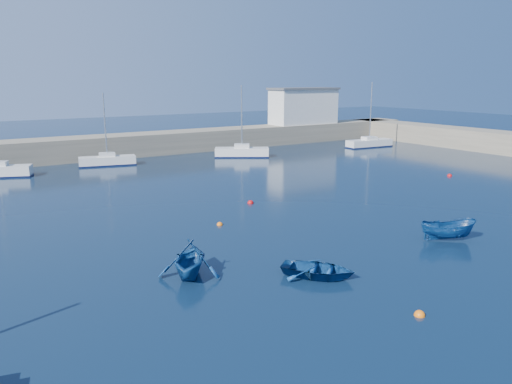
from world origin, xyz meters
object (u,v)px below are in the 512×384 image
sailboat_7 (242,152)px  sailboat_8 (369,143)px  dinghy_left (190,259)px  dinghy_right (448,230)px  harbor_office (303,107)px  sailboat_6 (107,160)px  dinghy_center (318,270)px

sailboat_7 → sailboat_8: bearing=-63.3°
dinghy_left → dinghy_right: bearing=23.0°
harbor_office → sailboat_8: (3.66, -10.10, -4.53)m
sailboat_6 → harbor_office: bearing=-66.7°
harbor_office → dinghy_center: (-31.78, -42.04, -4.74)m
dinghy_center → dinghy_right: dinghy_right is taller
sailboat_8 → dinghy_left: sailboat_8 is taller
sailboat_6 → dinghy_center: sailboat_6 is taller
harbor_office → sailboat_8: bearing=-70.1°
harbor_office → sailboat_6: (-31.04, -5.62, -4.54)m
harbor_office → sailboat_8: sailboat_8 is taller
sailboat_6 → dinghy_left: 33.63m
sailboat_7 → dinghy_left: size_ratio=2.48×
harbor_office → dinghy_right: harbor_office is taller
harbor_office → sailboat_8: size_ratio=1.14×
sailboat_6 → dinghy_center: (-0.74, -36.42, -0.20)m
sailboat_8 → dinghy_right: size_ratio=2.70×
dinghy_center → harbor_office: bearing=14.4°
sailboat_6 → sailboat_8: bearing=-84.3°
sailboat_7 → sailboat_8: size_ratio=0.97×
dinghy_center → dinghy_right: size_ratio=1.07×
sailboat_6 → dinghy_right: (9.13, -36.22, 0.07)m
sailboat_8 → dinghy_left: 49.63m
sailboat_7 → dinghy_left: (-21.22, -30.47, 0.27)m
harbor_office → dinghy_center: harbor_office is taller
dinghy_center → dinghy_left: 6.10m
harbor_office → dinghy_left: 53.65m
sailboat_6 → sailboat_8: sailboat_8 is taller
harbor_office → sailboat_8: 11.66m
sailboat_8 → dinghy_center: bearing=137.3°
sailboat_7 → dinghy_left: 37.13m
dinghy_left → sailboat_6: bearing=114.7°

